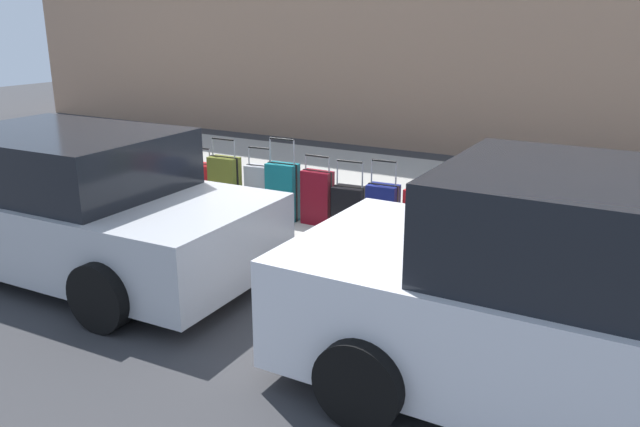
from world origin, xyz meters
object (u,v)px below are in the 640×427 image
at_px(suitcase_olive_2, 463,223).
at_px(suitcase_silver_1, 506,229).
at_px(suitcase_silver_8, 260,189).
at_px(bollard_post, 116,169).
at_px(parked_car_white_0, 620,310).
at_px(suitcase_maroon_6, 317,198).
at_px(suitcase_navy_4, 383,211).
at_px(fire_hydrant, 157,167).
at_px(suitcase_teal_0, 554,238).
at_px(suitcase_black_5, 349,208).
at_px(suitcase_red_3, 423,215).
at_px(parked_car_silver_1, 68,205).
at_px(suitcase_olive_9, 225,183).
at_px(suitcase_red_10, 199,183).
at_px(suitcase_teal_7, 283,192).

bearing_deg(suitcase_olive_2, suitcase_silver_1, 170.19).
bearing_deg(suitcase_silver_8, bollard_post, 5.22).
bearing_deg(parked_car_white_0, suitcase_maroon_6, -32.08).
xyz_separation_m(suitcase_navy_4, fire_hydrant, (3.66, -0.04, 0.10)).
bearing_deg(suitcase_teal_0, suitcase_black_5, 0.75).
height_order(suitcase_red_3, suitcase_maroon_6, suitcase_maroon_6).
height_order(suitcase_maroon_6, parked_car_silver_1, parked_car_silver_1).
distance_m(suitcase_teal_0, suitcase_black_5, 2.41).
relative_size(suitcase_maroon_6, parked_car_white_0, 0.19).
height_order(suitcase_red_3, parked_car_silver_1, parked_car_silver_1).
bearing_deg(suitcase_olive_9, suitcase_silver_1, -179.00).
xyz_separation_m(suitcase_teal_0, suitcase_olive_2, (1.01, -0.07, -0.02)).
bearing_deg(suitcase_red_10, suitcase_teal_7, 177.43).
relative_size(suitcase_olive_2, suitcase_teal_7, 0.83).
distance_m(suitcase_olive_2, bollard_post, 5.33).
distance_m(suitcase_red_3, parked_car_white_0, 3.37).
bearing_deg(parked_car_silver_1, bollard_post, -52.57).
bearing_deg(suitcase_teal_7, suitcase_teal_0, -178.61).
relative_size(suitcase_navy_4, suitcase_maroon_6, 1.05).
height_order(suitcase_silver_1, suitcase_olive_2, suitcase_silver_1).
distance_m(suitcase_teal_7, bollard_post, 2.97).
bearing_deg(suitcase_navy_4, suitcase_red_3, -166.63).
xyz_separation_m(bollard_post, parked_car_white_0, (-7.17, 2.19, 0.32)).
distance_m(suitcase_maroon_6, suitcase_red_10, 1.95).
bearing_deg(suitcase_teal_0, suitcase_olive_2, -4.22).
relative_size(suitcase_maroon_6, parked_car_silver_1, 0.19).
height_order(suitcase_olive_2, suitcase_navy_4, suitcase_navy_4).
distance_m(suitcase_red_3, suitcase_teal_7, 1.88).
bearing_deg(bollard_post, parked_car_white_0, 163.04).
bearing_deg(suitcase_maroon_6, suitcase_silver_8, -5.05).
bearing_deg(suitcase_maroon_6, bollard_post, 2.41).
bearing_deg(bollard_post, suitcase_olive_2, -177.55).
bearing_deg(suitcase_teal_7, suitcase_red_10, -2.57).
relative_size(suitcase_red_3, suitcase_silver_8, 0.75).
bearing_deg(suitcase_teal_0, bollard_post, 1.40).
bearing_deg(suitcase_silver_8, suitcase_maroon_6, 174.95).
distance_m(suitcase_olive_2, suitcase_red_3, 0.48).
bearing_deg(suitcase_maroon_6, fire_hydrant, -0.10).
bearing_deg(parked_car_white_0, suitcase_black_5, -35.40).
bearing_deg(suitcase_silver_1, fire_hydrant, -0.10).
xyz_separation_m(suitcase_red_10, fire_hydrant, (0.79, -0.01, 0.14)).
bearing_deg(parked_car_silver_1, suitcase_olive_2, -146.53).
height_order(suitcase_red_3, suitcase_black_5, suitcase_black_5).
relative_size(bollard_post, parked_car_white_0, 0.15).
relative_size(suitcase_red_3, suitcase_navy_4, 0.71).
height_order(suitcase_olive_2, parked_car_white_0, parked_car_white_0).
bearing_deg(suitcase_silver_1, suitcase_maroon_6, -0.10).
bearing_deg(fire_hydrant, suitcase_maroon_6, 179.90).
bearing_deg(suitcase_teal_0, suitcase_silver_8, -1.12).
distance_m(fire_hydrant, parked_car_white_0, 6.87).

